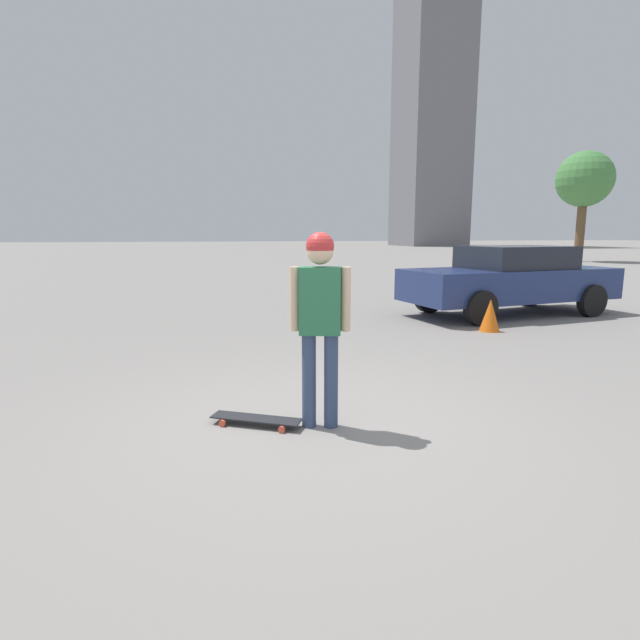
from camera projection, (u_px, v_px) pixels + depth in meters
ground_plane at (320, 426)px, 4.64m from camera, size 220.00×220.00×0.00m
person at (320, 309)px, 4.45m from camera, size 0.29×0.53×1.78m
skateboard at (256, 419)px, 4.65m from camera, size 0.59×0.84×0.07m
car_parked_near at (511, 279)px, 10.91m from camera, size 2.42×4.94×1.50m
building_block_distant at (432, 99)px, 70.32m from camera, size 9.54×8.55×40.95m
tree_distant at (585, 180)px, 31.11m from camera, size 3.43×3.43×6.83m
traffic_cone at (490, 315)px, 9.10m from camera, size 0.37×0.37×0.59m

